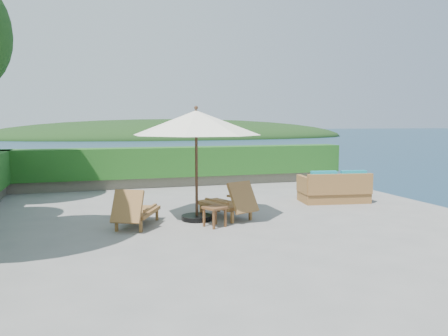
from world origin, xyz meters
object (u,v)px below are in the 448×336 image
object	(u,v)px
wicker_loveseat	(334,190)
lounge_left	(135,210)
lounge_right	(229,202)
patio_umbrella	(196,124)
side_table	(215,210)

from	to	relation	value
wicker_loveseat	lounge_left	bearing A→B (deg)	-158.21
lounge_right	patio_umbrella	bearing A→B (deg)	155.07
lounge_left	wicker_loveseat	world-z (taller)	wicker_loveseat
lounge_right	lounge_left	bearing A→B (deg)	164.15
lounge_left	wicker_loveseat	size ratio (longest dim) A/B	0.81
lounge_left	side_table	distance (m)	1.67
patio_umbrella	lounge_left	size ratio (longest dim) A/B	2.36
lounge_left	lounge_right	size ratio (longest dim) A/B	0.95
patio_umbrella	lounge_right	size ratio (longest dim) A/B	2.25
lounge_right	side_table	distance (m)	0.89
lounge_left	lounge_right	distance (m)	2.16
lounge_right	wicker_loveseat	world-z (taller)	wicker_loveseat
patio_umbrella	lounge_right	bearing A→B (deg)	-3.00
lounge_left	side_table	world-z (taller)	lounge_left
patio_umbrella	lounge_right	distance (m)	1.95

